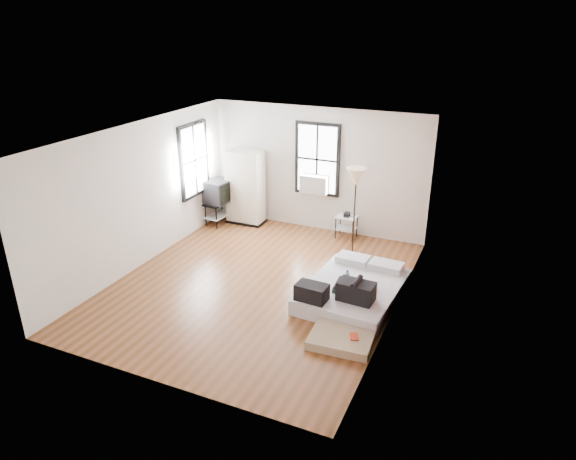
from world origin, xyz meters
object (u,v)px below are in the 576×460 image
at_px(mattress_main, 353,289).
at_px(floor_lamp, 356,181).
at_px(mattress_bare, 351,313).
at_px(wardrobe, 245,188).
at_px(side_table, 347,221).
at_px(tv_stand, 218,193).

bearing_deg(mattress_main, floor_lamp, 111.02).
xyz_separation_m(mattress_bare, floor_lamp, (-0.71, 2.40, 1.48)).
height_order(wardrobe, side_table, wardrobe).
distance_m(side_table, tv_stand, 3.08).
height_order(mattress_main, tv_stand, tv_stand).
height_order(side_table, tv_stand, tv_stand).
relative_size(wardrobe, tv_stand, 1.64).
distance_m(mattress_bare, floor_lamp, 2.91).
distance_m(wardrobe, tv_stand, 0.65).
bearing_deg(tv_stand, side_table, 14.03).
distance_m(mattress_bare, wardrobe, 4.80).
relative_size(wardrobe, side_table, 2.93).
relative_size(mattress_bare, wardrobe, 1.06).
distance_m(wardrobe, floor_lamp, 3.04).
relative_size(mattress_main, mattress_bare, 1.16).
distance_m(mattress_main, side_table, 2.69).
distance_m(mattress_main, floor_lamp, 2.30).
bearing_deg(mattress_main, side_table, 114.00).
xyz_separation_m(mattress_main, floor_lamp, (-0.54, 1.73, 1.42)).
bearing_deg(side_table, mattress_bare, -70.87).
distance_m(side_table, floor_lamp, 1.49).
xyz_separation_m(floor_lamp, tv_stand, (-3.42, 0.39, -0.84)).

